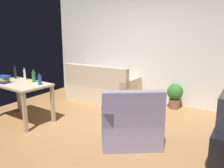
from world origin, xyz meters
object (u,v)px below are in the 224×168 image
Objects in this scene: armchair at (130,124)px; bottle_clear at (25,75)px; couch at (102,88)px; bottle_green at (34,77)px; bottle_dark at (15,72)px; potted_plant at (175,94)px; desk at (20,89)px; bottle_blue at (40,80)px; book_stack at (3,79)px.

bottle_clear is (-2.40, 0.01, 0.55)m from armchair.
bottle_green is at bearing 75.85° from couch.
bottle_dark is at bearing -34.38° from armchair.
potted_plant is at bearing 35.75° from bottle_dark.
bottle_dark is 1.19× the size of bottle_green.
couch is at bearing 78.08° from desk.
bottle_clear is 0.30m from bottle_green.
bottle_green is (0.61, -0.04, -0.02)m from bottle_dark.
potted_plant is 2.37× the size of bottle_green.
potted_plant is 2.95m from bottle_blue.
potted_plant is at bearing -169.97° from couch.
armchair is at bearing -0.14° from bottle_clear.
armchair is 5.81× the size of bottle_blue.
bottle_dark is at bearing 113.48° from book_stack.
desk is 0.50m from bottle_blue.
bottle_dark is at bearing 175.97° from bottle_green.
bottle_dark is at bearing 155.89° from desk.
bottle_clear is 0.60m from bottle_blue.
armchair is at bearing 4.31° from bottle_blue.
bottle_green is 1.15× the size of bottle_blue.
potted_plant is at bearing 49.13° from desk.
armchair is at bearing 0.70° from bottle_green.
bottle_clear is at bearing 123.73° from desk.
couch is at bearing 75.85° from bottle_green.
desk is 0.35m from bottle_clear.
couch is at bearing 58.54° from bottle_dark.
bottle_green is at bearing 158.54° from bottle_blue.
armchair is 4.76× the size of book_stack.
bottle_dark is at bearing -144.25° from potted_plant.
bottle_clear is (0.31, -0.01, -0.02)m from bottle_dark.
potted_plant is 3.07m from bottle_green.
bottle_green is (0.17, 0.20, 0.21)m from desk.
couch is at bearing -80.20° from armchair.
bottle_dark is 1.37× the size of bottle_blue.
couch reaches higher than desk.
armchair is 4.84× the size of bottle_clear.
book_stack is at bearing -25.32° from armchair.
book_stack is at bearing 67.61° from couch.
bottle_blue reaches higher than desk.
desk is at bearing -28.23° from armchair.
bottle_clear is at bearing -34.16° from armchair.
potted_plant is 2.05m from armchair.
desk is 0.35m from book_stack.
book_stack is at bearing -160.66° from bottle_blue.
potted_plant is 0.47× the size of armchair.
bottle_blue is at bearing -21.46° from bottle_green.
bottle_clear is 0.98× the size of book_stack.
desk is 5.01× the size of bottle_clear.
couch is 7.17× the size of bottle_green.
bottle_blue is at bearing -131.44° from potted_plant.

